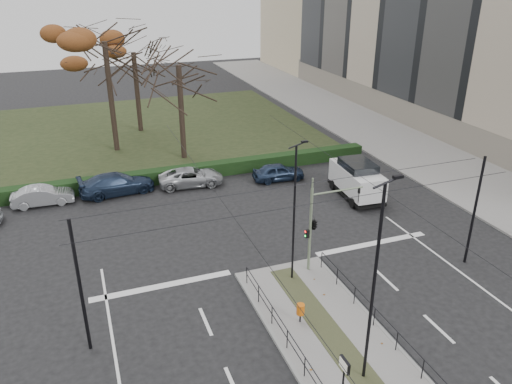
# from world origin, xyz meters

# --- Properties ---
(ground) EXTENTS (140.00, 140.00, 0.00)m
(ground) POSITION_xyz_m (0.00, 0.00, 0.00)
(ground) COLOR black
(ground) RESTS_ON ground
(median_island) EXTENTS (4.40, 15.00, 0.14)m
(median_island) POSITION_xyz_m (0.00, -2.50, 0.07)
(median_island) COLOR slate
(median_island) RESTS_ON ground
(sidewalk_east) EXTENTS (8.00, 90.00, 0.14)m
(sidewalk_east) POSITION_xyz_m (18.00, 22.00, 0.07)
(sidewalk_east) COLOR slate
(sidewalk_east) RESTS_ON ground
(park) EXTENTS (38.00, 26.00, 0.10)m
(park) POSITION_xyz_m (-6.00, 32.00, 0.05)
(park) COLOR black
(park) RESTS_ON ground
(hedge) EXTENTS (38.00, 1.00, 1.00)m
(hedge) POSITION_xyz_m (-6.00, 18.60, 0.50)
(hedge) COLOR black
(hedge) RESTS_ON ground
(apartment_block) EXTENTS (13.09, 52.10, 21.64)m
(apartment_block) POSITION_xyz_m (27.97, 23.97, 10.39)
(apartment_block) COLOR #C4B48D
(apartment_block) RESTS_ON ground
(median_railing) EXTENTS (4.14, 13.24, 0.92)m
(median_railing) POSITION_xyz_m (0.00, -2.60, 0.98)
(median_railing) COLOR black
(median_railing) RESTS_ON median_island
(catenary) EXTENTS (20.00, 34.00, 6.00)m
(catenary) POSITION_xyz_m (0.00, 1.62, 3.42)
(catenary) COLOR black
(catenary) RESTS_ON ground
(traffic_light) EXTENTS (3.14, 1.74, 4.56)m
(traffic_light) POSITION_xyz_m (1.61, 4.08, 2.79)
(traffic_light) COLOR slate
(traffic_light) RESTS_ON median_island
(litter_bin) EXTENTS (0.36, 0.36, 0.92)m
(litter_bin) POSITION_xyz_m (-0.85, 0.37, 0.80)
(litter_bin) COLOR black
(litter_bin) RESTS_ON median_island
(info_panel) EXTENTS (0.13, 0.57, 2.20)m
(info_panel) POSITION_xyz_m (-1.51, -4.43, 1.87)
(info_panel) COLOR black
(info_panel) RESTS_ON median_island
(streetlamp_median_near) EXTENTS (0.68, 0.14, 8.19)m
(streetlamp_median_near) POSITION_xyz_m (0.08, -3.39, 4.30)
(streetlamp_median_near) COLOR black
(streetlamp_median_near) RESTS_ON median_island
(streetlamp_median_far) EXTENTS (0.60, 0.12, 7.17)m
(streetlamp_median_far) POSITION_xyz_m (0.24, 3.65, 3.78)
(streetlamp_median_far) COLOR black
(streetlamp_median_far) RESTS_ON median_island
(parked_car_second) EXTENTS (3.93, 1.42, 1.29)m
(parked_car_second) POSITION_xyz_m (-11.64, 17.49, 0.64)
(parked_car_second) COLOR #A3A6AA
(parked_car_second) RESTS_ON ground
(parked_car_third) EXTENTS (5.30, 2.61, 1.48)m
(parked_car_third) POSITION_xyz_m (-6.83, 17.64, 0.74)
(parked_car_third) COLOR #1C2A42
(parked_car_third) RESTS_ON ground
(parked_car_fourth) EXTENTS (4.84, 2.61, 1.29)m
(parked_car_fourth) POSITION_xyz_m (-1.65, 17.28, 0.65)
(parked_car_fourth) COLOR #A3A6AA
(parked_car_fourth) RESTS_ON ground
(white_van) EXTENTS (2.49, 5.00, 2.56)m
(white_van) POSITION_xyz_m (8.50, 11.45, 1.33)
(white_van) COLOR silver
(white_van) RESTS_ON ground
(rust_tree) EXTENTS (9.24, 9.24, 11.88)m
(rust_tree) POSITION_xyz_m (-5.90, 26.94, 9.13)
(rust_tree) COLOR black
(rust_tree) RESTS_ON park
(bare_tree_center) EXTENTS (6.69, 6.69, 9.77)m
(bare_tree_center) POSITION_xyz_m (-3.12, 32.01, 6.91)
(bare_tree_center) COLOR black
(bare_tree_center) RESTS_ON park
(bare_tree_near) EXTENTS (7.01, 7.01, 10.00)m
(bare_tree_near) POSITION_xyz_m (-0.88, 23.05, 7.07)
(bare_tree_near) COLOR black
(bare_tree_near) RESTS_ON park
(parked_car_fifth) EXTENTS (3.90, 1.76, 1.30)m
(parked_car_fifth) POSITION_xyz_m (4.64, 15.99, 0.65)
(parked_car_fifth) COLOR #1C2A42
(parked_car_fifth) RESTS_ON ground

